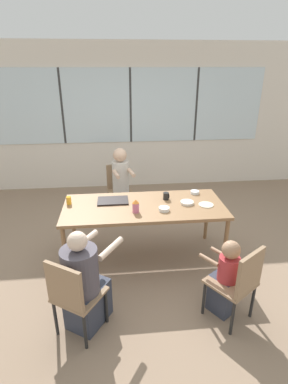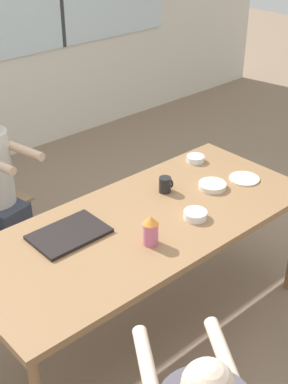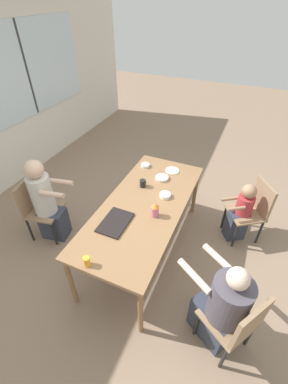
% 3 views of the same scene
% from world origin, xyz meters
% --- Properties ---
extents(ground_plane, '(16.00, 16.00, 0.00)m').
position_xyz_m(ground_plane, '(0.00, 0.00, 0.00)').
color(ground_plane, '#8C725B').
extents(dining_table, '(2.00, 0.87, 0.77)m').
position_xyz_m(dining_table, '(0.00, 0.00, 0.71)').
color(dining_table, olive).
rests_on(dining_table, ground_plane).
extents(food_tray_dark, '(0.39, 0.26, 0.02)m').
position_xyz_m(food_tray_dark, '(-0.38, 0.15, 0.78)').
color(food_tray_dark, black).
rests_on(food_tray_dark, dining_table).
extents(coffee_mug, '(0.08, 0.07, 0.09)m').
position_xyz_m(coffee_mug, '(0.30, 0.15, 0.82)').
color(coffee_mug, black).
rests_on(coffee_mug, dining_table).
extents(sippy_cup, '(0.08, 0.08, 0.16)m').
position_xyz_m(sippy_cup, '(-0.12, -0.18, 0.85)').
color(sippy_cup, '#CC668C').
rests_on(sippy_cup, dining_table).
extents(bowl_white_shallow, '(0.13, 0.13, 0.04)m').
position_xyz_m(bowl_white_shallow, '(0.22, -0.17, 0.79)').
color(bowl_white_shallow, white).
rests_on(bowl_white_shallow, dining_table).
extents(bowl_cereal, '(0.17, 0.17, 0.03)m').
position_xyz_m(bowl_cereal, '(0.54, -0.01, 0.78)').
color(bowl_cereal, silver).
rests_on(bowl_cereal, dining_table).
extents(bowl_fruit, '(0.12, 0.12, 0.04)m').
position_xyz_m(bowl_fruit, '(0.72, 0.30, 0.79)').
color(bowl_fruit, silver).
rests_on(bowl_fruit, dining_table).
extents(plate_tortillas, '(0.19, 0.19, 0.01)m').
position_xyz_m(plate_tortillas, '(0.77, -0.07, 0.77)').
color(plate_tortillas, beige).
rests_on(plate_tortillas, dining_table).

